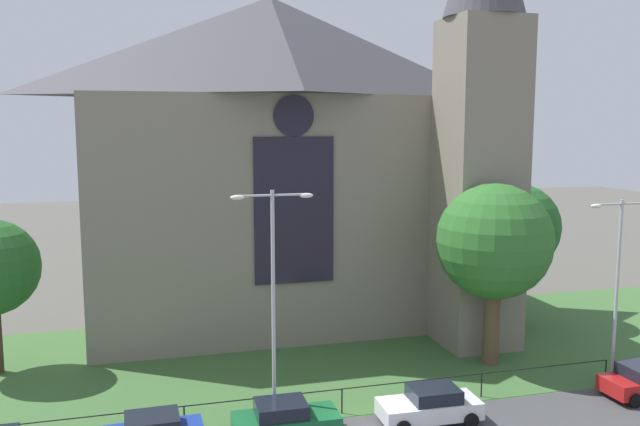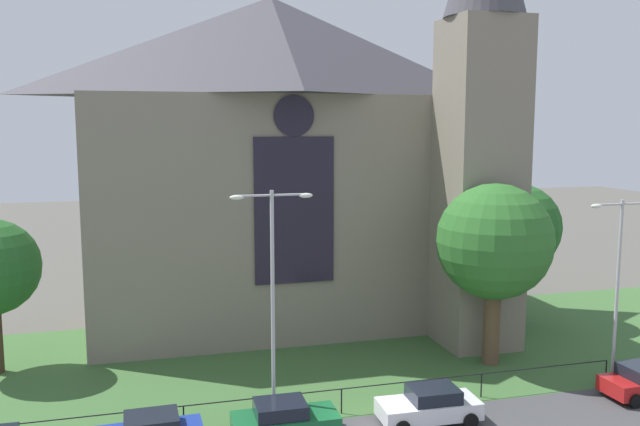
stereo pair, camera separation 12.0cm
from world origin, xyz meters
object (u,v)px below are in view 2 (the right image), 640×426
streetlamp_far (618,269)px  parked_car_white (430,405)px  tree_right_far (517,229)px  parked_car_green (284,420)px  church_building (287,158)px  streetlamp_near (273,281)px  tree_right_near (494,243)px

streetlamp_far → parked_car_white: 11.50m
tree_right_far → parked_car_green: (-17.45, -11.93, -5.14)m
church_building → streetlamp_far: 19.83m
parked_car_green → streetlamp_far: bearing=6.0°
streetlamp_near → streetlamp_far: 16.58m
streetlamp_far → parked_car_green: size_ratio=2.10×
streetlamp_near → tree_right_near: bearing=17.6°
parked_car_white → parked_car_green: bearing=-0.5°
streetlamp_near → parked_car_white: bearing=-15.0°
parked_car_green → tree_right_far: bearing=35.4°
tree_right_far → streetlamp_far: 10.53m
streetlamp_near → tree_right_far: bearing=30.8°
church_building → streetlamp_far: size_ratio=2.93×
tree_right_near → tree_right_far: 8.49m
tree_right_near → tree_right_far: size_ratio=1.08×
tree_right_far → streetlamp_far: (-1.01, -10.48, -0.30)m
parked_car_white → tree_right_far: bearing=-131.2°
tree_right_far → parked_car_green: 21.75m
church_building → streetlamp_near: 15.45m
church_building → parked_car_green: church_building is taller
church_building → tree_right_far: (13.83, -3.91, -4.39)m
tree_right_far → parked_car_white: (-11.30, -12.16, -5.14)m
tree_right_far → streetlamp_near: bearing=-149.2°
tree_right_near → streetlamp_far: tree_right_near is taller
streetlamp_near → parked_car_white: 8.39m
church_building → tree_right_near: 14.05m
tree_right_near → streetlamp_far: size_ratio=1.06×
tree_right_near → streetlamp_near: size_ratio=0.97×
church_building → streetlamp_near: (-3.75, -14.39, -4.21)m
church_building → tree_right_near: size_ratio=2.76×
tree_right_near → parked_car_white: tree_right_near is taller
streetlamp_near → parked_car_white: size_ratio=2.29×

